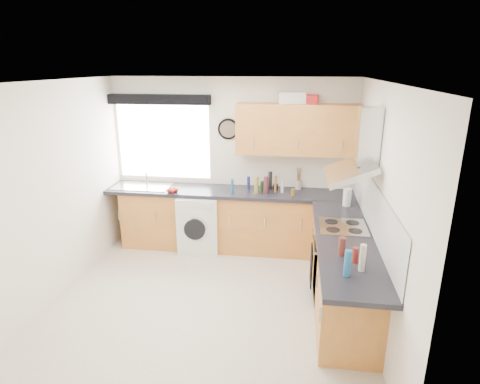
# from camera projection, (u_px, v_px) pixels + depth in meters

# --- Properties ---
(ground_plane) EXTENTS (3.60, 3.60, 0.00)m
(ground_plane) POSITION_uv_depth(u_px,v_px,m) (209.00, 302.00, 4.71)
(ground_plane) COLOR beige
(ceiling) EXTENTS (3.60, 3.60, 0.02)m
(ceiling) POSITION_uv_depth(u_px,v_px,m) (203.00, 82.00, 3.95)
(ceiling) COLOR white
(ceiling) RESTS_ON wall_back
(wall_back) EXTENTS (3.60, 0.02, 2.50)m
(wall_back) POSITION_uv_depth(u_px,v_px,m) (232.00, 163.00, 6.02)
(wall_back) COLOR silver
(wall_back) RESTS_ON ground_plane
(wall_front) EXTENTS (3.60, 0.02, 2.50)m
(wall_front) POSITION_uv_depth(u_px,v_px,m) (147.00, 290.00, 2.63)
(wall_front) COLOR silver
(wall_front) RESTS_ON ground_plane
(wall_left) EXTENTS (0.02, 3.60, 2.50)m
(wall_left) POSITION_uv_depth(u_px,v_px,m) (52.00, 194.00, 4.56)
(wall_left) COLOR silver
(wall_left) RESTS_ON ground_plane
(wall_right) EXTENTS (0.02, 3.60, 2.50)m
(wall_right) POSITION_uv_depth(u_px,v_px,m) (379.00, 209.00, 4.09)
(wall_right) COLOR silver
(wall_right) RESTS_ON ground_plane
(window) EXTENTS (1.40, 0.02, 1.10)m
(window) POSITION_uv_depth(u_px,v_px,m) (164.00, 141.00, 6.06)
(window) COLOR silver
(window) RESTS_ON wall_back
(window_blind) EXTENTS (1.50, 0.18, 0.14)m
(window_blind) POSITION_uv_depth(u_px,v_px,m) (159.00, 99.00, 5.78)
(window_blind) COLOR black
(window_blind) RESTS_ON wall_back
(splashback) EXTENTS (0.01, 3.00, 0.54)m
(splashback) POSITION_uv_depth(u_px,v_px,m) (372.00, 206.00, 4.39)
(splashback) COLOR white
(splashback) RESTS_ON wall_right
(base_cab_back) EXTENTS (3.00, 0.58, 0.86)m
(base_cab_back) POSITION_uv_depth(u_px,v_px,m) (223.00, 220.00, 6.01)
(base_cab_back) COLOR #A8672B
(base_cab_back) RESTS_ON ground_plane
(base_cab_corner) EXTENTS (0.60, 0.60, 0.86)m
(base_cab_corner) POSITION_uv_depth(u_px,v_px,m) (332.00, 226.00, 5.79)
(base_cab_corner) COLOR #A8672B
(base_cab_corner) RESTS_ON ground_plane
(base_cab_right) EXTENTS (0.58, 2.10, 0.86)m
(base_cab_right) POSITION_uv_depth(u_px,v_px,m) (342.00, 272.00, 4.52)
(base_cab_right) COLOR #A8672B
(base_cab_right) RESTS_ON ground_plane
(worktop_back) EXTENTS (3.60, 0.62, 0.05)m
(worktop_back) POSITION_uv_depth(u_px,v_px,m) (229.00, 192.00, 5.85)
(worktop_back) COLOR black
(worktop_back) RESTS_ON base_cab_back
(worktop_right) EXTENTS (0.62, 2.42, 0.05)m
(worktop_right) POSITION_uv_depth(u_px,v_px,m) (346.00, 240.00, 4.24)
(worktop_right) COLOR black
(worktop_right) RESTS_ON base_cab_right
(sink) EXTENTS (0.84, 0.46, 0.10)m
(sink) POSITION_uv_depth(u_px,v_px,m) (142.00, 184.00, 6.01)
(sink) COLOR #B0B0B0
(sink) RESTS_ON worktop_back
(oven) EXTENTS (0.56, 0.58, 0.85)m
(oven) POSITION_uv_depth(u_px,v_px,m) (340.00, 266.00, 4.66)
(oven) COLOR black
(oven) RESTS_ON ground_plane
(hob_plate) EXTENTS (0.52, 0.52, 0.01)m
(hob_plate) POSITION_uv_depth(u_px,v_px,m) (343.00, 227.00, 4.51)
(hob_plate) COLOR #B0B0B0
(hob_plate) RESTS_ON worktop_right
(extractor_hood) EXTENTS (0.52, 0.78, 0.66)m
(extractor_hood) POSITION_uv_depth(u_px,v_px,m) (359.00, 153.00, 4.24)
(extractor_hood) COLOR #B0B0B0
(extractor_hood) RESTS_ON wall_right
(upper_cabinets) EXTENTS (1.70, 0.35, 0.70)m
(upper_cabinets) POSITION_uv_depth(u_px,v_px,m) (298.00, 129.00, 5.57)
(upper_cabinets) COLOR #A8672B
(upper_cabinets) RESTS_ON wall_back
(washing_machine) EXTENTS (0.63, 0.61, 0.85)m
(washing_machine) POSITION_uv_depth(u_px,v_px,m) (199.00, 222.00, 5.95)
(washing_machine) COLOR silver
(washing_machine) RESTS_ON ground_plane
(wall_clock) EXTENTS (0.31, 0.04, 0.31)m
(wall_clock) POSITION_uv_depth(u_px,v_px,m) (228.00, 129.00, 5.84)
(wall_clock) COLOR black
(wall_clock) RESTS_ON wall_back
(casserole) EXTENTS (0.40, 0.31, 0.15)m
(casserole) POSITION_uv_depth(u_px,v_px,m) (291.00, 97.00, 5.53)
(casserole) COLOR silver
(casserole) RESTS_ON upper_cabinets
(storage_box) EXTENTS (0.27, 0.23, 0.11)m
(storage_box) POSITION_uv_depth(u_px,v_px,m) (309.00, 99.00, 5.51)
(storage_box) COLOR red
(storage_box) RESTS_ON upper_cabinets
(utensil_pot) EXTENTS (0.10, 0.10, 0.13)m
(utensil_pot) POSITION_uv_depth(u_px,v_px,m) (298.00, 185.00, 5.88)
(utensil_pot) COLOR gray
(utensil_pot) RESTS_ON worktop_back
(kitchen_roll) EXTENTS (0.12, 0.12, 0.23)m
(kitchen_roll) POSITION_uv_depth(u_px,v_px,m) (347.00, 197.00, 5.17)
(kitchen_roll) COLOR silver
(kitchen_roll) RESTS_ON worktop_right
(tomato_cluster) EXTENTS (0.17, 0.17, 0.06)m
(tomato_cluster) POSITION_uv_depth(u_px,v_px,m) (173.00, 190.00, 5.75)
(tomato_cluster) COLOR #A81810
(tomato_cluster) RESTS_ON worktop_back
(jar_0) EXTENTS (0.04, 0.04, 0.25)m
(jar_0) POSITION_uv_depth(u_px,v_px,m) (275.00, 184.00, 5.71)
(jar_0) COLOR brown
(jar_0) RESTS_ON worktop_back
(jar_1) EXTENTS (0.07, 0.07, 0.09)m
(jar_1) POSITION_uv_depth(u_px,v_px,m) (275.00, 187.00, 5.84)
(jar_1) COLOR black
(jar_1) RESTS_ON worktop_back
(jar_2) EXTENTS (0.04, 0.04, 0.21)m
(jar_2) POSITION_uv_depth(u_px,v_px,m) (232.00, 186.00, 5.68)
(jar_2) COLOR navy
(jar_2) RESTS_ON worktop_back
(jar_3) EXTENTS (0.05, 0.05, 0.19)m
(jar_3) POSITION_uv_depth(u_px,v_px,m) (248.00, 183.00, 5.88)
(jar_3) COLOR navy
(jar_3) RESTS_ON worktop_back
(jar_4) EXTENTS (0.06, 0.06, 0.25)m
(jar_4) POSITION_uv_depth(u_px,v_px,m) (256.00, 185.00, 5.66)
(jar_4) COLOR olive
(jar_4) RESTS_ON worktop_back
(jar_5) EXTENTS (0.06, 0.06, 0.14)m
(jar_5) POSITION_uv_depth(u_px,v_px,m) (262.00, 186.00, 5.82)
(jar_5) COLOR #183C15
(jar_5) RESTS_ON worktop_back
(jar_6) EXTENTS (0.07, 0.07, 0.24)m
(jar_6) POSITION_uv_depth(u_px,v_px,m) (266.00, 185.00, 5.67)
(jar_6) COLOR #511D25
(jar_6) RESTS_ON worktop_back
(jar_7) EXTENTS (0.05, 0.05, 0.11)m
(jar_7) POSITION_uv_depth(u_px,v_px,m) (293.00, 193.00, 5.57)
(jar_7) COLOR brown
(jar_7) RESTS_ON worktop_back
(jar_8) EXTENTS (0.06, 0.06, 0.26)m
(jar_8) POSITION_uv_depth(u_px,v_px,m) (270.00, 180.00, 5.87)
(jar_8) COLOR black
(jar_8) RESTS_ON worktop_back
(jar_9) EXTENTS (0.05, 0.05, 0.17)m
(jar_9) POSITION_uv_depth(u_px,v_px,m) (282.00, 187.00, 5.71)
(jar_9) COLOR #C0B1A4
(jar_9) RESTS_ON worktop_back
(bottle_0) EXTENTS (0.06, 0.06, 0.24)m
(bottle_0) POSITION_uv_depth(u_px,v_px,m) (348.00, 263.00, 3.45)
(bottle_0) COLOR #1B5983
(bottle_0) RESTS_ON worktop_right
(bottle_1) EXTENTS (0.06, 0.06, 0.15)m
(bottle_1) POSITION_uv_depth(u_px,v_px,m) (355.00, 255.00, 3.70)
(bottle_1) COLOR maroon
(bottle_1) RESTS_ON worktop_right
(bottle_2) EXTENTS (0.06, 0.06, 0.25)m
(bottle_2) POSITION_uv_depth(u_px,v_px,m) (362.00, 258.00, 3.53)
(bottle_2) COLOR #B7AD9C
(bottle_2) RESTS_ON worktop_right
(bottle_3) EXTENTS (0.07, 0.07, 0.18)m
(bottle_3) POSITION_uv_depth(u_px,v_px,m) (342.00, 246.00, 3.84)
(bottle_3) COLOR #55251E
(bottle_3) RESTS_ON worktop_right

